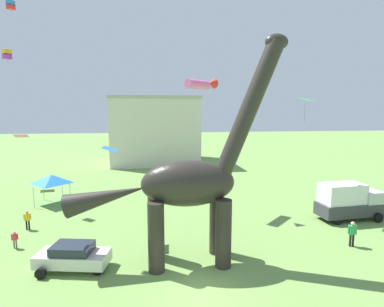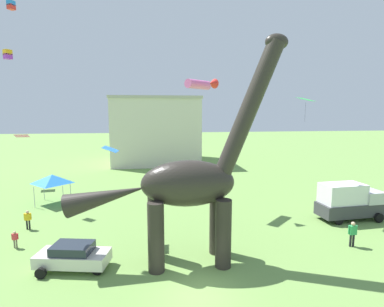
{
  "view_description": "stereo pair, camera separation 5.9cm",
  "coord_description": "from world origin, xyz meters",
  "px_view_note": "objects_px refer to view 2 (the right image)",
  "views": [
    {
      "loc": [
        -2.19,
        -14.17,
        9.38
      ],
      "look_at": [
        0.42,
        4.95,
        6.67
      ],
      "focal_mm": 28.17,
      "sensor_mm": 36.0,
      "label": 1
    },
    {
      "loc": [
        -2.13,
        -14.18,
        9.38
      ],
      "look_at": [
        0.42,
        4.95,
        6.67
      ],
      "focal_mm": 28.17,
      "sensor_mm": 36.0,
      "label": 2
    }
  ],
  "objects_px": {
    "kite_high_right": "(201,84)",
    "kite_drifting": "(306,99)",
    "parked_sedan_left": "(73,256)",
    "kite_far_right": "(22,136)",
    "person_near_flyer": "(28,218)",
    "kite_near_high": "(8,54)",
    "kite_high_left": "(110,149)",
    "festival_canopy_tent": "(52,179)",
    "person_photographer": "(353,232)",
    "parked_box_truck": "(349,201)",
    "dinosaur_sculpture": "(187,183)",
    "person_strolling_adult": "(15,238)",
    "kite_mid_left": "(11,5)"
  },
  "relations": [
    {
      "from": "parked_sedan_left",
      "to": "festival_canopy_tent",
      "type": "height_order",
      "value": "festival_canopy_tent"
    },
    {
      "from": "kite_far_right",
      "to": "kite_high_left",
      "type": "distance_m",
      "value": 21.35
    },
    {
      "from": "kite_near_high",
      "to": "person_strolling_adult",
      "type": "bearing_deg",
      "value": -69.27
    },
    {
      "from": "person_strolling_adult",
      "to": "kite_drifting",
      "type": "bearing_deg",
      "value": 104.6
    },
    {
      "from": "person_photographer",
      "to": "kite_drifting",
      "type": "bearing_deg",
      "value": 179.28
    },
    {
      "from": "person_strolling_adult",
      "to": "kite_mid_left",
      "type": "height_order",
      "value": "kite_mid_left"
    },
    {
      "from": "person_near_flyer",
      "to": "kite_near_high",
      "type": "xyz_separation_m",
      "value": [
        -3.62,
        7.37,
        13.83
      ]
    },
    {
      "from": "person_photographer",
      "to": "festival_canopy_tent",
      "type": "height_order",
      "value": "festival_canopy_tent"
    },
    {
      "from": "kite_near_high",
      "to": "kite_far_right",
      "type": "bearing_deg",
      "value": 107.06
    },
    {
      "from": "person_photographer",
      "to": "kite_mid_left",
      "type": "relative_size",
      "value": 3.12
    },
    {
      "from": "kite_high_left",
      "to": "kite_mid_left",
      "type": "bearing_deg",
      "value": 171.53
    },
    {
      "from": "person_photographer",
      "to": "festival_canopy_tent",
      "type": "bearing_deg",
      "value": -125.04
    },
    {
      "from": "person_photographer",
      "to": "person_near_flyer",
      "type": "distance_m",
      "value": 24.47
    },
    {
      "from": "kite_high_left",
      "to": "festival_canopy_tent",
      "type": "bearing_deg",
      "value": 127.25
    },
    {
      "from": "kite_far_right",
      "to": "parked_box_truck",
      "type": "bearing_deg",
      "value": -26.02
    },
    {
      "from": "person_photographer",
      "to": "kite_mid_left",
      "type": "height_order",
      "value": "kite_mid_left"
    },
    {
      "from": "dinosaur_sculpture",
      "to": "kite_drifting",
      "type": "bearing_deg",
      "value": 12.06
    },
    {
      "from": "kite_high_right",
      "to": "kite_high_left",
      "type": "distance_m",
      "value": 10.91
    },
    {
      "from": "kite_high_left",
      "to": "kite_drifting",
      "type": "bearing_deg",
      "value": 8.66
    },
    {
      "from": "kite_drifting",
      "to": "parked_sedan_left",
      "type": "bearing_deg",
      "value": -159.01
    },
    {
      "from": "person_strolling_adult",
      "to": "kite_drifting",
      "type": "relative_size",
      "value": 0.58
    },
    {
      "from": "person_photographer",
      "to": "person_near_flyer",
      "type": "height_order",
      "value": "person_photographer"
    },
    {
      "from": "parked_sedan_left",
      "to": "kite_far_right",
      "type": "relative_size",
      "value": 2.64
    },
    {
      "from": "kite_high_right",
      "to": "kite_drifting",
      "type": "height_order",
      "value": "kite_high_right"
    },
    {
      "from": "parked_box_truck",
      "to": "festival_canopy_tent",
      "type": "xyz_separation_m",
      "value": [
        -27.05,
        8.32,
        0.9
      ]
    },
    {
      "from": "person_near_flyer",
      "to": "kite_far_right",
      "type": "bearing_deg",
      "value": 128.83
    },
    {
      "from": "person_near_flyer",
      "to": "festival_canopy_tent",
      "type": "distance_m",
      "value": 7.23
    },
    {
      "from": "parked_sedan_left",
      "to": "kite_near_high",
      "type": "height_order",
      "value": "kite_near_high"
    },
    {
      "from": "parked_sedan_left",
      "to": "person_strolling_adult",
      "type": "relative_size",
      "value": 3.68
    },
    {
      "from": "kite_high_left",
      "to": "dinosaur_sculpture",
      "type": "bearing_deg",
      "value": -41.34
    },
    {
      "from": "kite_far_right",
      "to": "parked_sedan_left",
      "type": "bearing_deg",
      "value": -62.91
    },
    {
      "from": "person_strolling_adult",
      "to": "kite_drifting",
      "type": "height_order",
      "value": "kite_drifting"
    },
    {
      "from": "person_photographer",
      "to": "person_near_flyer",
      "type": "xyz_separation_m",
      "value": [
        -23.66,
        6.25,
        -0.14
      ]
    },
    {
      "from": "kite_near_high",
      "to": "parked_box_truck",
      "type": "bearing_deg",
      "value": -15.82
    },
    {
      "from": "person_photographer",
      "to": "kite_near_high",
      "type": "xyz_separation_m",
      "value": [
        -27.28,
        13.62,
        13.69
      ]
    },
    {
      "from": "person_near_flyer",
      "to": "person_photographer",
      "type": "bearing_deg",
      "value": 2.25
    },
    {
      "from": "parked_sedan_left",
      "to": "festival_canopy_tent",
      "type": "bearing_deg",
      "value": 121.95
    },
    {
      "from": "kite_near_high",
      "to": "parked_sedan_left",
      "type": "bearing_deg",
      "value": -58.31
    },
    {
      "from": "kite_high_right",
      "to": "kite_drifting",
      "type": "distance_m",
      "value": 9.32
    },
    {
      "from": "dinosaur_sculpture",
      "to": "kite_drifting",
      "type": "height_order",
      "value": "dinosaur_sculpture"
    },
    {
      "from": "festival_canopy_tent",
      "to": "person_strolling_adult",
      "type": "bearing_deg",
      "value": -86.38
    },
    {
      "from": "dinosaur_sculpture",
      "to": "kite_near_high",
      "type": "distance_m",
      "value": 23.25
    },
    {
      "from": "dinosaur_sculpture",
      "to": "person_strolling_adult",
      "type": "height_order",
      "value": "dinosaur_sculpture"
    },
    {
      "from": "parked_sedan_left",
      "to": "person_photographer",
      "type": "height_order",
      "value": "person_photographer"
    },
    {
      "from": "person_strolling_adult",
      "to": "parked_sedan_left",
      "type": "bearing_deg",
      "value": 59.74
    },
    {
      "from": "person_photographer",
      "to": "kite_near_high",
      "type": "distance_m",
      "value": 33.42
    },
    {
      "from": "parked_box_truck",
      "to": "kite_mid_left",
      "type": "relative_size",
      "value": 10.01
    },
    {
      "from": "dinosaur_sculpture",
      "to": "parked_sedan_left",
      "type": "bearing_deg",
      "value": 159.91
    },
    {
      "from": "person_strolling_adult",
      "to": "festival_canopy_tent",
      "type": "bearing_deg",
      "value": -170.52
    },
    {
      "from": "kite_drifting",
      "to": "kite_high_left",
      "type": "height_order",
      "value": "kite_drifting"
    }
  ]
}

